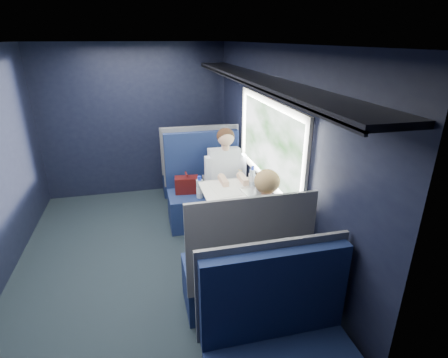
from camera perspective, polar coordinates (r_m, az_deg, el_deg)
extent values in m
cube|color=black|center=(4.10, -12.69, -13.60)|extent=(2.80, 4.20, 0.01)
cube|color=black|center=(3.81, 8.09, 3.52)|extent=(0.10, 4.20, 2.30)
cube|color=black|center=(5.63, -14.33, 9.13)|extent=(2.80, 0.10, 2.30)
cube|color=black|center=(1.70, -13.88, -23.60)|extent=(2.80, 0.10, 2.30)
cube|color=silver|center=(3.35, -16.27, 21.30)|extent=(2.80, 4.20, 0.10)
cube|color=beige|center=(3.64, 7.51, 12.35)|extent=(0.03, 1.84, 0.07)
cube|color=beige|center=(3.87, 6.89, -0.13)|extent=(0.03, 1.84, 0.07)
cube|color=beige|center=(2.97, 13.08, 1.17)|extent=(0.03, 0.07, 0.78)
cube|color=beige|center=(4.54, 3.30, 8.97)|extent=(0.03, 0.07, 0.78)
cube|color=black|center=(3.55, 5.23, 16.04)|extent=(0.36, 4.10, 0.04)
cube|color=black|center=(3.51, 2.48, 15.70)|extent=(0.02, 4.10, 0.03)
cube|color=red|center=(3.62, 7.69, 14.61)|extent=(0.01, 0.10, 0.12)
cylinder|color=#54565E|center=(3.98, -0.28, -8.05)|extent=(0.08, 0.08, 0.70)
cube|color=silver|center=(3.85, 2.32, -2.96)|extent=(0.62, 1.00, 0.04)
cube|color=#0D173B|center=(4.71, -2.81, -4.75)|extent=(1.00, 0.50, 0.45)
cube|color=#0D173B|center=(4.75, -3.63, 3.33)|extent=(1.00, 0.10, 0.75)
cube|color=#54565E|center=(4.79, -3.76, 3.82)|extent=(1.04, 0.03, 0.82)
cube|color=#54565E|center=(4.53, -2.77, -1.36)|extent=(0.06, 0.40, 0.20)
cube|color=#4A100F|center=(4.60, -6.11, -0.95)|extent=(0.32, 0.19, 0.22)
cylinder|color=#4A100F|center=(4.54, -6.18, 0.82)|extent=(0.04, 0.13, 0.03)
cylinder|color=silver|center=(4.44, -3.98, -1.60)|extent=(0.09, 0.09, 0.24)
cylinder|color=#1A30C5|center=(4.38, -4.03, 0.13)|extent=(0.05, 0.05, 0.05)
cube|color=#0D173B|center=(3.42, 2.32, -16.33)|extent=(1.00, 0.50, 0.45)
cube|color=#0D173B|center=(2.84, 4.17, -10.47)|extent=(1.00, 0.10, 0.75)
cube|color=#54565E|center=(2.78, 4.53, -10.63)|extent=(1.04, 0.03, 0.82)
cube|color=#54565E|center=(3.27, 2.17, -11.33)|extent=(0.06, 0.40, 0.20)
cube|color=#0D173B|center=(5.70, -4.90, 0.13)|extent=(1.00, 0.40, 0.45)
cube|color=#0D173B|center=(5.29, -4.69, 4.76)|extent=(1.00, 0.10, 0.66)
cube|color=#54565E|center=(5.23, -4.60, 4.80)|extent=(1.04, 0.03, 0.72)
cube|color=#0D173B|center=(2.44, 8.26, -18.19)|extent=(1.00, 0.10, 0.66)
cube|color=#54565E|center=(2.47, 7.81, -17.05)|extent=(1.04, 0.03, 0.72)
cube|color=black|center=(4.50, 0.58, -1.74)|extent=(0.36, 0.44, 0.16)
cube|color=black|center=(4.46, 1.19, -6.34)|extent=(0.32, 0.12, 0.45)
cube|color=silver|center=(4.55, 0.10, 1.93)|extent=(0.40, 0.29, 0.53)
cylinder|color=#D8A88C|center=(4.43, 0.23, 5.16)|extent=(0.10, 0.10, 0.06)
sphere|color=#D8A88C|center=(4.37, 0.29, 6.78)|extent=(0.21, 0.21, 0.21)
sphere|color=#382114|center=(4.38, 0.24, 7.02)|extent=(0.22, 0.22, 0.22)
cube|color=silver|center=(4.47, -2.52, 1.53)|extent=(0.09, 0.12, 0.34)
cube|color=silver|center=(4.57, 2.90, 1.98)|extent=(0.09, 0.12, 0.34)
cube|color=black|center=(3.42, 5.86, -10.21)|extent=(0.36, 0.44, 0.16)
cube|color=black|center=(3.74, 4.66, -12.58)|extent=(0.32, 0.12, 0.45)
cube|color=black|center=(3.16, 6.99, -7.88)|extent=(0.40, 0.29, 0.53)
cylinder|color=#D8A88C|center=(3.06, 6.97, -2.97)|extent=(0.10, 0.10, 0.06)
sphere|color=#D8A88C|center=(3.03, 6.96, -0.50)|extent=(0.21, 0.21, 0.21)
sphere|color=#A9854F|center=(3.01, 7.07, -0.35)|extent=(0.22, 0.22, 0.22)
cube|color=black|center=(3.13, 2.92, -8.04)|extent=(0.09, 0.12, 0.34)
cube|color=black|center=(3.27, 10.40, -7.01)|extent=(0.09, 0.12, 0.34)
cube|color=#A9854F|center=(3.05, 7.48, -6.47)|extent=(0.26, 0.07, 0.36)
cube|color=white|center=(3.90, 0.25, -2.21)|extent=(0.50, 0.72, 0.01)
cube|color=silver|center=(3.92, 4.70, -2.13)|extent=(0.25, 0.31, 0.01)
cube|color=silver|center=(3.91, 6.18, -0.52)|extent=(0.05, 0.29, 0.20)
cube|color=black|center=(3.90, 6.10, -0.53)|extent=(0.04, 0.25, 0.16)
cylinder|color=silver|center=(4.08, 4.66, 0.24)|extent=(0.07, 0.07, 0.19)
cylinder|color=#1A30C5|center=(4.04, 4.71, 1.79)|extent=(0.04, 0.04, 0.04)
cylinder|color=white|center=(4.22, 4.54, 0.26)|extent=(0.07, 0.07, 0.09)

